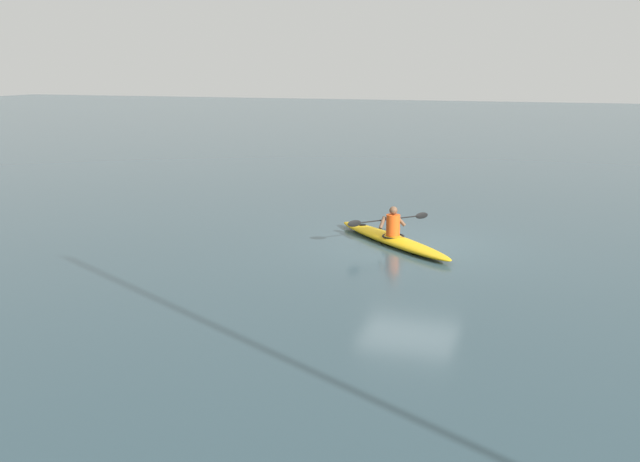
% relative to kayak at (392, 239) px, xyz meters
% --- Properties ---
extents(ground_plane, '(160.00, 160.00, 0.00)m').
position_rel_kayak_xyz_m(ground_plane, '(-0.50, -0.04, -0.12)').
color(ground_plane, '#334C56').
extents(kayak, '(4.01, 3.73, 0.24)m').
position_rel_kayak_xyz_m(kayak, '(0.00, 0.00, 0.00)').
color(kayak, '#EAB214').
rests_on(kayak, ground).
extents(kayaker, '(1.70, 1.87, 0.76)m').
position_rel_kayak_xyz_m(kayaker, '(-0.01, 0.00, 0.44)').
color(kayaker, '#E04C14').
rests_on(kayaker, kayak).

